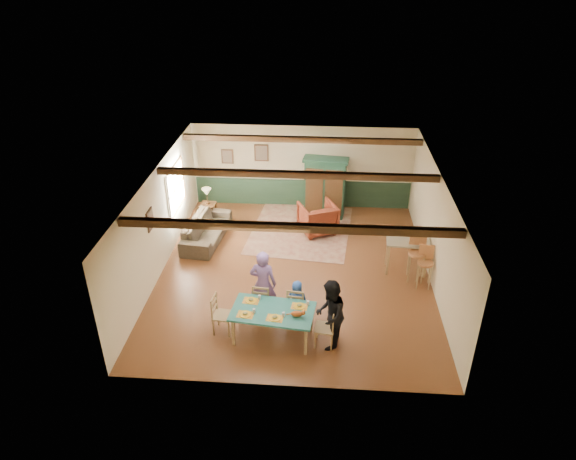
# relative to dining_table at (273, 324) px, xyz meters

# --- Properties ---
(floor) EXTENTS (8.00, 8.00, 0.00)m
(floor) POSITION_rel_dining_table_xyz_m (0.32, 2.61, -0.37)
(floor) COLOR #582E18
(floor) RESTS_ON ground
(wall_back) EXTENTS (7.00, 0.02, 2.70)m
(wall_back) POSITION_rel_dining_table_xyz_m (0.32, 6.61, 0.98)
(wall_back) COLOR beige
(wall_back) RESTS_ON floor
(wall_left) EXTENTS (0.02, 8.00, 2.70)m
(wall_left) POSITION_rel_dining_table_xyz_m (-3.18, 2.61, 0.98)
(wall_left) COLOR beige
(wall_left) RESTS_ON floor
(wall_right) EXTENTS (0.02, 8.00, 2.70)m
(wall_right) POSITION_rel_dining_table_xyz_m (3.82, 2.61, 0.98)
(wall_right) COLOR beige
(wall_right) RESTS_ON floor
(ceiling) EXTENTS (7.00, 8.00, 0.02)m
(ceiling) POSITION_rel_dining_table_xyz_m (0.32, 2.61, 2.33)
(ceiling) COLOR white
(ceiling) RESTS_ON wall_back
(wainscot_back) EXTENTS (6.95, 0.03, 0.90)m
(wainscot_back) POSITION_rel_dining_table_xyz_m (0.32, 6.59, 0.08)
(wainscot_back) COLOR #1D3523
(wainscot_back) RESTS_ON floor
(ceiling_beam_front) EXTENTS (6.95, 0.16, 0.16)m
(ceiling_beam_front) POSITION_rel_dining_table_xyz_m (0.32, 0.31, 2.24)
(ceiling_beam_front) COLOR #301D0D
(ceiling_beam_front) RESTS_ON ceiling
(ceiling_beam_mid) EXTENTS (6.95, 0.16, 0.16)m
(ceiling_beam_mid) POSITION_rel_dining_table_xyz_m (0.32, 3.01, 2.24)
(ceiling_beam_mid) COLOR #301D0D
(ceiling_beam_mid) RESTS_ON ceiling
(ceiling_beam_back) EXTENTS (6.95, 0.16, 0.16)m
(ceiling_beam_back) POSITION_rel_dining_table_xyz_m (0.32, 5.61, 2.24)
(ceiling_beam_back) COLOR #301D0D
(ceiling_beam_back) RESTS_ON ceiling
(window_left) EXTENTS (0.06, 1.60, 1.30)m
(window_left) POSITION_rel_dining_table_xyz_m (-3.15, 4.31, 1.18)
(window_left) COLOR white
(window_left) RESTS_ON wall_left
(picture_left_wall) EXTENTS (0.04, 0.42, 0.52)m
(picture_left_wall) POSITION_rel_dining_table_xyz_m (-3.15, 2.01, 1.38)
(picture_left_wall) COLOR gray
(picture_left_wall) RESTS_ON wall_left
(picture_back_a) EXTENTS (0.45, 0.04, 0.55)m
(picture_back_a) POSITION_rel_dining_table_xyz_m (-0.98, 6.58, 1.43)
(picture_back_a) COLOR gray
(picture_back_a) RESTS_ON wall_back
(picture_back_b) EXTENTS (0.38, 0.04, 0.48)m
(picture_back_b) POSITION_rel_dining_table_xyz_m (-2.08, 6.58, 1.28)
(picture_back_b) COLOR gray
(picture_back_b) RESTS_ON wall_back
(dining_table) EXTENTS (1.86, 1.18, 0.73)m
(dining_table) POSITION_rel_dining_table_xyz_m (0.00, 0.00, 0.00)
(dining_table) COLOR #20685F
(dining_table) RESTS_ON floor
(dining_chair_far_left) EXTENTS (0.46, 0.48, 0.93)m
(dining_chair_far_left) POSITION_rel_dining_table_xyz_m (-0.31, 0.74, 0.10)
(dining_chair_far_left) COLOR #9B7B4D
(dining_chair_far_left) RESTS_ON floor
(dining_chair_far_right) EXTENTS (0.46, 0.48, 0.93)m
(dining_chair_far_right) POSITION_rel_dining_table_xyz_m (0.47, 0.65, 0.10)
(dining_chair_far_right) COLOR #9B7B4D
(dining_chair_far_right) RESTS_ON floor
(dining_chair_end_left) EXTENTS (0.48, 0.46, 0.93)m
(dining_chair_end_left) POSITION_rel_dining_table_xyz_m (-1.12, 0.13, 0.10)
(dining_chair_end_left) COLOR #9B7B4D
(dining_chair_end_left) RESTS_ON floor
(dining_chair_end_right) EXTENTS (0.48, 0.46, 0.93)m
(dining_chair_end_right) POSITION_rel_dining_table_xyz_m (1.12, -0.13, 0.10)
(dining_chair_end_right) COLOR #9B7B4D
(dining_chair_end_right) RESTS_ON floor
(person_man) EXTENTS (0.66, 0.47, 1.69)m
(person_man) POSITION_rel_dining_table_xyz_m (-0.30, 0.82, 0.48)
(person_man) COLOR #775593
(person_man) RESTS_ON floor
(person_woman) EXTENTS (0.70, 0.85, 1.61)m
(person_woman) POSITION_rel_dining_table_xyz_m (1.21, -0.14, 0.44)
(person_woman) COLOR black
(person_woman) RESTS_ON floor
(person_child) EXTENTS (0.51, 0.37, 0.98)m
(person_child) POSITION_rel_dining_table_xyz_m (0.48, 0.73, 0.12)
(person_child) COLOR #274C9D
(person_child) RESTS_ON floor
(cat) EXTENTS (0.37, 0.18, 0.18)m
(cat) POSITION_rel_dining_table_xyz_m (0.52, -0.16, 0.45)
(cat) COLOR #C35722
(cat) RESTS_ON dining_table
(place_setting_near_left) EXTENTS (0.42, 0.34, 0.11)m
(place_setting_near_left) POSITION_rel_dining_table_xyz_m (-0.56, -0.18, 0.42)
(place_setting_near_left) COLOR yellow
(place_setting_near_left) RESTS_ON dining_table
(place_setting_near_center) EXTENTS (0.42, 0.34, 0.11)m
(place_setting_near_center) POSITION_rel_dining_table_xyz_m (0.07, -0.25, 0.42)
(place_setting_near_center) COLOR yellow
(place_setting_near_center) RESTS_ON dining_table
(place_setting_far_left) EXTENTS (0.42, 0.34, 0.11)m
(place_setting_far_left) POSITION_rel_dining_table_xyz_m (-0.51, 0.31, 0.42)
(place_setting_far_left) COLOR yellow
(place_setting_far_left) RESTS_ON dining_table
(place_setting_far_right) EXTENTS (0.42, 0.34, 0.11)m
(place_setting_far_right) POSITION_rel_dining_table_xyz_m (0.56, 0.18, 0.42)
(place_setting_far_right) COLOR yellow
(place_setting_far_right) RESTS_ON dining_table
(area_rug) EXTENTS (3.22, 3.70, 0.01)m
(area_rug) POSITION_rel_dining_table_xyz_m (0.37, 4.90, -0.36)
(area_rug) COLOR tan
(area_rug) RESTS_ON floor
(armoire) EXTENTS (1.43, 0.72, 1.93)m
(armoire) POSITION_rel_dining_table_xyz_m (1.06, 5.90, 0.60)
(armoire) COLOR #133021
(armoire) RESTS_ON floor
(armchair) EXTENTS (1.30, 1.32, 0.92)m
(armchair) POSITION_rel_dining_table_xyz_m (0.87, 4.83, 0.09)
(armchair) COLOR #4B170F
(armchair) RESTS_ON floor
(sofa) EXTENTS (1.14, 2.37, 0.67)m
(sofa) POSITION_rel_dining_table_xyz_m (-2.33, 4.12, -0.03)
(sofa) COLOR #372F22
(sofa) RESTS_ON floor
(end_table) EXTENTS (0.50, 0.50, 0.57)m
(end_table) POSITION_rel_dining_table_xyz_m (-2.54, 5.32, -0.08)
(end_table) COLOR #301D0D
(end_table) RESTS_ON floor
(table_lamp) EXTENTS (0.30, 0.30, 0.52)m
(table_lamp) POSITION_rel_dining_table_xyz_m (-2.54, 5.32, 0.46)
(table_lamp) COLOR beige
(table_lamp) RESTS_ON end_table
(counter_table) EXTENTS (1.15, 0.72, 0.92)m
(counter_table) POSITION_rel_dining_table_xyz_m (3.22, 2.87, 0.09)
(counter_table) COLOR #BAB290
(counter_table) RESTS_ON floor
(bar_stool_left) EXTENTS (0.49, 0.53, 1.27)m
(bar_stool_left) POSITION_rel_dining_table_xyz_m (3.40, 2.49, 0.27)
(bar_stool_left) COLOR #C47F4C
(bar_stool_left) RESTS_ON floor
(bar_stool_right) EXTENTS (0.44, 0.47, 1.10)m
(bar_stool_right) POSITION_rel_dining_table_xyz_m (3.57, 2.21, 0.18)
(bar_stool_right) COLOR #C47F4C
(bar_stool_right) RESTS_ON floor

